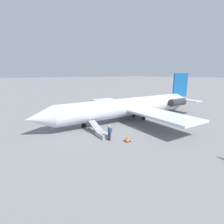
# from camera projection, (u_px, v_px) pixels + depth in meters

# --- Properties ---
(ground_plane) EXTENTS (600.00, 600.00, 0.00)m
(ground_plane) POSITION_uv_depth(u_px,v_px,m) (127.00, 120.00, 27.84)
(ground_plane) COLOR slate
(airplane_main) EXTENTS (29.83, 22.38, 7.40)m
(airplane_main) POSITION_uv_depth(u_px,v_px,m) (132.00, 106.00, 27.87)
(airplane_main) COLOR silver
(airplane_main) RESTS_ON ground
(boarding_stairs) EXTENTS (1.32, 4.09, 1.80)m
(boarding_stairs) POSITION_uv_depth(u_px,v_px,m) (101.00, 133.00, 20.92)
(boarding_stairs) COLOR #99999E
(boarding_stairs) RESTS_ON ground
(passenger) EXTENTS (0.36, 0.55, 1.74)m
(passenger) POSITION_uv_depth(u_px,v_px,m) (110.00, 132.00, 19.42)
(passenger) COLOR #23232D
(passenger) RESTS_ON ground
(traffic_cone_near_stairs) EXTENTS (0.63, 0.63, 0.70)m
(traffic_cone_near_stairs) POSITION_uv_depth(u_px,v_px,m) (127.00, 139.00, 19.29)
(traffic_cone_near_stairs) COLOR black
(traffic_cone_near_stairs) RESTS_ON ground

